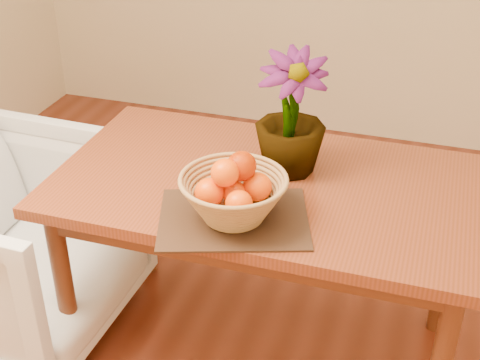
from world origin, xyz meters
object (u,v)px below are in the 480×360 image
(table, at_px, (267,203))
(potted_plant, at_px, (291,114))
(wicker_basket, at_px, (234,199))
(armchair, at_px, (12,237))

(table, distance_m, potted_plant, 0.31)
(wicker_basket, bearing_deg, armchair, 172.79)
(potted_plant, relative_size, armchair, 0.50)
(table, relative_size, armchair, 1.70)
(armchair, bearing_deg, table, -79.75)
(wicker_basket, bearing_deg, potted_plant, 76.40)
(wicker_basket, relative_size, potted_plant, 0.78)
(table, height_order, armchair, armchair)
(wicker_basket, relative_size, armchair, 0.39)
(potted_plant, bearing_deg, wicker_basket, -119.47)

